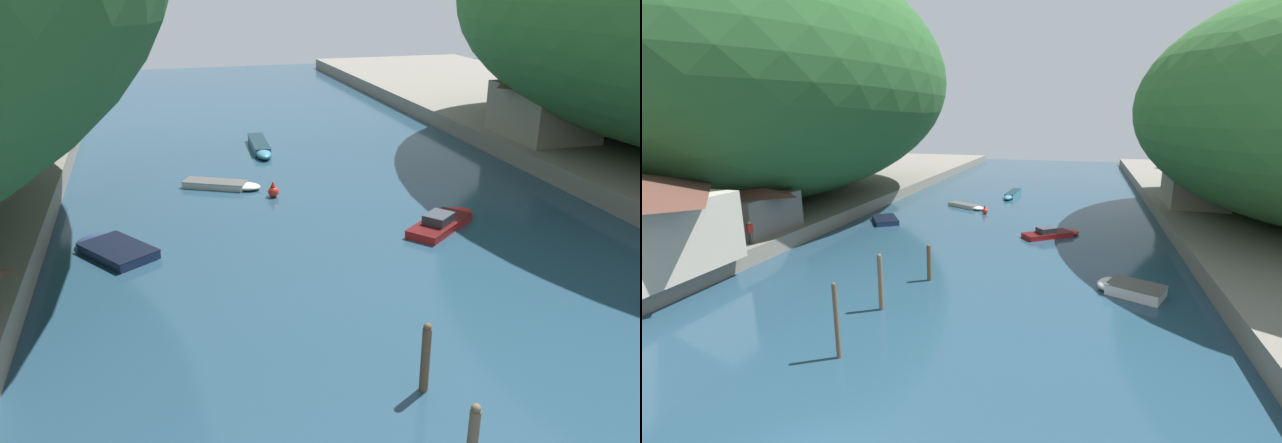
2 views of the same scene
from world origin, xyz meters
TOP-DOWN VIEW (x-y plane):
  - water_surface at (0.00, 30.00)m, footprint 130.00×130.00m
  - left_bank at (-25.84, 30.00)m, footprint 22.00×120.00m
  - hillside_left at (-26.94, 31.92)m, footprint 38.87×54.41m
  - boathouse_shed at (-19.27, 19.24)m, footprint 7.84×6.58m
  - right_bank_cottage at (18.56, 40.32)m, footprint 5.82×7.60m
  - boat_cabin_cruiser at (-1.49, 46.39)m, footprint 1.53×6.61m
  - boat_mid_channel at (10.31, 17.30)m, footprint 4.32×3.36m
  - boat_near_quay at (-5.28, 38.30)m, footprint 4.97×3.40m
  - boat_red_skiff at (5.05, 28.73)m, footprint 5.30×4.66m
  - boat_far_upstream at (-11.77, 29.94)m, footprint 4.35×5.00m
  - mooring_post_nearest at (-2.59, 6.36)m, footprint 0.20×0.20m
  - mooring_post_second at (-2.94, 11.27)m, footprint 0.26×0.26m
  - mooring_post_middle at (-1.88, 16.04)m, footprint 0.29×0.29m
  - channel_buoy_near at (-2.67, 35.79)m, footprint 0.65×0.65m
  - person_on_quay at (-15.73, 16.20)m, footprint 0.35×0.44m
  - person_by_boathouse at (-16.13, 10.88)m, footprint 0.25×0.40m

SIDE VIEW (x-z plane):
  - water_surface at x=0.00m, z-range 0.00..0.00m
  - boat_near_quay at x=-5.28m, z-range 0.00..0.41m
  - boat_far_upstream at x=-11.77m, z-range 0.00..0.45m
  - boat_red_skiff at x=5.05m, z-range -0.17..0.72m
  - boat_cabin_cruiser at x=-1.49m, z-range 0.00..0.62m
  - boat_mid_channel at x=10.31m, z-range 0.00..0.66m
  - channel_buoy_near at x=-2.67m, z-range -0.11..0.87m
  - left_bank at x=-25.84m, z-range 0.00..1.28m
  - mooring_post_middle at x=-1.88m, z-range 0.01..2.45m
  - mooring_post_second at x=-2.94m, z-range 0.01..3.23m
  - mooring_post_nearest at x=-2.59m, z-range 0.01..3.56m
  - person_on_quay at x=-15.73m, z-range 1.42..3.11m
  - person_by_boathouse at x=-16.13m, z-range 1.42..3.11m
  - boathouse_shed at x=-19.27m, z-range 1.35..5.39m
  - right_bank_cottage at x=18.56m, z-range 1.36..6.49m
  - hillside_left at x=-26.94m, z-range 1.28..27.30m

